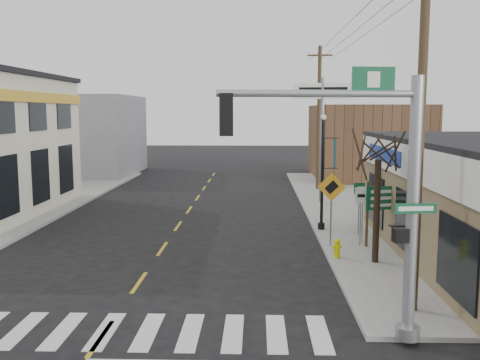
{
  "coord_description": "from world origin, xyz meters",
  "views": [
    {
      "loc": [
        3.53,
        -11.47,
        5.11
      ],
      "look_at": [
        2.96,
        6.58,
        2.8
      ],
      "focal_mm": 40.0,
      "sensor_mm": 36.0,
      "label": 1
    }
  ],
  "objects_px": {
    "utility_pole_near": "(420,136)",
    "utility_pole_far": "(319,117)",
    "guide_sign": "(383,204)",
    "fire_hydrant": "(337,247)",
    "lamp_post": "(324,163)",
    "dance_center_sign": "(322,109)",
    "bare_tree": "(379,140)",
    "traffic_signal_pole": "(381,181)"
  },
  "relations": [
    {
      "from": "guide_sign",
      "to": "lamp_post",
      "type": "bearing_deg",
      "value": 106.24
    },
    {
      "from": "lamp_post",
      "to": "traffic_signal_pole",
      "type": "bearing_deg",
      "value": -76.63
    },
    {
      "from": "lamp_post",
      "to": "fire_hydrant",
      "type": "bearing_deg",
      "value": -76.45
    },
    {
      "from": "dance_center_sign",
      "to": "utility_pole_near",
      "type": "height_order",
      "value": "utility_pole_near"
    },
    {
      "from": "lamp_post",
      "to": "utility_pole_near",
      "type": "height_order",
      "value": "utility_pole_near"
    },
    {
      "from": "guide_sign",
      "to": "dance_center_sign",
      "type": "distance_m",
      "value": 10.61
    },
    {
      "from": "dance_center_sign",
      "to": "utility_pole_near",
      "type": "bearing_deg",
      "value": -79.97
    },
    {
      "from": "fire_hydrant",
      "to": "bare_tree",
      "type": "relative_size",
      "value": 0.13
    },
    {
      "from": "utility_pole_far",
      "to": "fire_hydrant",
      "type": "bearing_deg",
      "value": -89.22
    },
    {
      "from": "guide_sign",
      "to": "utility_pole_far",
      "type": "distance_m",
      "value": 15.33
    },
    {
      "from": "traffic_signal_pole",
      "to": "dance_center_sign",
      "type": "xyz_separation_m",
      "value": [
        0.93,
        18.12,
        1.62
      ]
    },
    {
      "from": "lamp_post",
      "to": "utility_pole_near",
      "type": "relative_size",
      "value": 0.57
    },
    {
      "from": "traffic_signal_pole",
      "to": "lamp_post",
      "type": "distance_m",
      "value": 11.09
    },
    {
      "from": "bare_tree",
      "to": "utility_pole_far",
      "type": "relative_size",
      "value": 0.57
    },
    {
      "from": "dance_center_sign",
      "to": "bare_tree",
      "type": "distance_m",
      "value": 12.06
    },
    {
      "from": "lamp_post",
      "to": "utility_pole_near",
      "type": "bearing_deg",
      "value": -68.7
    },
    {
      "from": "dance_center_sign",
      "to": "lamp_post",
      "type": "bearing_deg",
      "value": -87.42
    },
    {
      "from": "utility_pole_far",
      "to": "bare_tree",
      "type": "bearing_deg",
      "value": -85.09
    },
    {
      "from": "fire_hydrant",
      "to": "lamp_post",
      "type": "relative_size",
      "value": 0.14
    },
    {
      "from": "traffic_signal_pole",
      "to": "dance_center_sign",
      "type": "distance_m",
      "value": 18.21
    },
    {
      "from": "traffic_signal_pole",
      "to": "lamp_post",
      "type": "bearing_deg",
      "value": 81.31
    },
    {
      "from": "guide_sign",
      "to": "lamp_post",
      "type": "height_order",
      "value": "lamp_post"
    },
    {
      "from": "lamp_post",
      "to": "utility_pole_near",
      "type": "xyz_separation_m",
      "value": [
        1.14,
        -9.3,
        1.57
      ]
    },
    {
      "from": "traffic_signal_pole",
      "to": "dance_center_sign",
      "type": "bearing_deg",
      "value": 79.3
    },
    {
      "from": "guide_sign",
      "to": "lamp_post",
      "type": "relative_size",
      "value": 0.5
    },
    {
      "from": "guide_sign",
      "to": "dance_center_sign",
      "type": "xyz_separation_m",
      "value": [
        -1.09,
        9.95,
        3.54
      ]
    },
    {
      "from": "traffic_signal_pole",
      "to": "dance_center_sign",
      "type": "height_order",
      "value": "dance_center_sign"
    },
    {
      "from": "guide_sign",
      "to": "bare_tree",
      "type": "height_order",
      "value": "bare_tree"
    },
    {
      "from": "lamp_post",
      "to": "utility_pole_far",
      "type": "relative_size",
      "value": 0.53
    },
    {
      "from": "guide_sign",
      "to": "utility_pole_near",
      "type": "distance_m",
      "value": 7.02
    },
    {
      "from": "guide_sign",
      "to": "utility_pole_far",
      "type": "bearing_deg",
      "value": 76.54
    },
    {
      "from": "utility_pole_near",
      "to": "utility_pole_far",
      "type": "bearing_deg",
      "value": 95.88
    },
    {
      "from": "utility_pole_near",
      "to": "utility_pole_far",
      "type": "distance_m",
      "value": 21.41
    },
    {
      "from": "guide_sign",
      "to": "bare_tree",
      "type": "distance_m",
      "value": 3.28
    },
    {
      "from": "utility_pole_near",
      "to": "utility_pole_far",
      "type": "xyz_separation_m",
      "value": [
        0.0,
        21.41,
        0.27
      ]
    },
    {
      "from": "dance_center_sign",
      "to": "utility_pole_near",
      "type": "distance_m",
      "value": 16.37
    },
    {
      "from": "lamp_post",
      "to": "dance_center_sign",
      "type": "distance_m",
      "value": 7.45
    },
    {
      "from": "fire_hydrant",
      "to": "bare_tree",
      "type": "distance_m",
      "value": 3.91
    },
    {
      "from": "traffic_signal_pole",
      "to": "fire_hydrant",
      "type": "height_order",
      "value": "traffic_signal_pole"
    },
    {
      "from": "guide_sign",
      "to": "utility_pole_near",
      "type": "bearing_deg",
      "value": -112.37
    },
    {
      "from": "lamp_post",
      "to": "utility_pole_far",
      "type": "bearing_deg",
      "value": 98.94
    },
    {
      "from": "dance_center_sign",
      "to": "bare_tree",
      "type": "xyz_separation_m",
      "value": [
        0.39,
        -12.01,
        -1.08
      ]
    }
  ]
}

